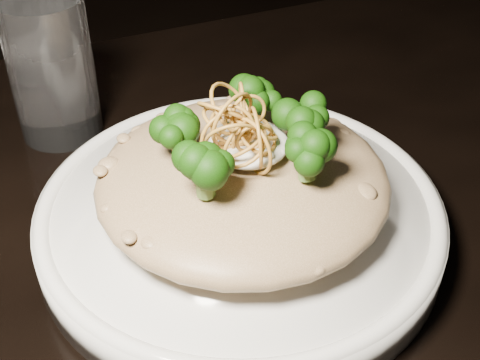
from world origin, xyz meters
name	(u,v)px	position (x,y,z in m)	size (l,w,h in m)	color
plate	(240,220)	(0.08, 0.03, 0.77)	(0.31, 0.31, 0.03)	silver
risotto	(243,180)	(0.08, 0.03, 0.81)	(0.22, 0.22, 0.05)	brown
broccoli	(248,124)	(0.08, 0.03, 0.86)	(0.15, 0.15, 0.06)	black
cheese	(247,143)	(0.09, 0.03, 0.84)	(0.06, 0.06, 0.02)	silver
shallots	(240,118)	(0.08, 0.03, 0.86)	(0.05, 0.05, 0.03)	#8D601D
drinking_glass	(52,68)	(-0.02, 0.23, 0.82)	(0.08, 0.08, 0.13)	white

